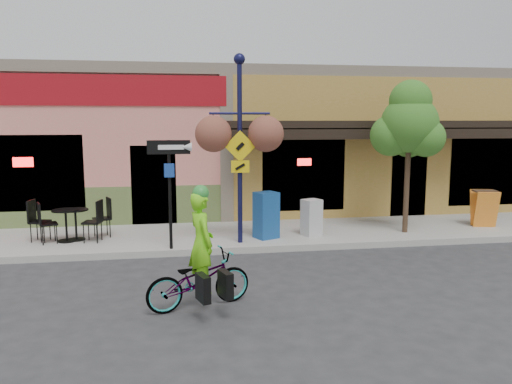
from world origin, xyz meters
The scene contains 14 objects.
ground centered at (0.00, 0.00, 0.00)m, with size 90.00×90.00×0.00m, color #2D2D30.
sidewalk centered at (0.00, 2.00, 0.07)m, with size 24.00×3.00×0.15m, color #9E9B93.
curb centered at (0.00, 0.55, 0.07)m, with size 24.00×0.12×0.15m, color #A8A59E.
building centered at (0.00, 7.50, 2.25)m, with size 18.20×8.20×4.50m, color #E37F70, non-canonical shape.
bicycle centered at (-2.08, -2.57, 0.46)m, with size 0.61×1.74×0.91m, color maroon.
cyclist_rider centered at (-2.03, -2.57, 0.81)m, with size 0.59×0.39×1.63m, color #74E317.
lamp_post centered at (-0.95, 0.97, 2.31)m, with size 1.38×0.55×4.31m, color #12133A, non-canonical shape.
one_way_sign centered at (-2.54, 0.65, 1.35)m, with size 0.92×0.20×2.41m, color black, non-canonical shape.
cafe_set_left centered at (-4.97, 1.70, 0.65)m, with size 1.66×0.83×0.99m, color black, non-canonical shape.
cafe_set_right centered at (-4.77, 1.81, 0.64)m, with size 1.62×0.81×0.97m, color black, non-canonical shape.
newspaper_box_blue centered at (-0.27, 1.31, 0.71)m, with size 0.50×0.45×1.12m, color #17498C, non-canonical shape.
newspaper_box_grey centered at (0.88, 1.40, 0.60)m, with size 0.42×0.38×0.90m, color #BBBBBB, non-canonical shape.
street_tree centered at (3.34, 1.36, 2.08)m, with size 1.51×1.51×3.86m, color #3D7A26, non-canonical shape.
sandwich_board centered at (5.68, 1.49, 0.64)m, with size 0.59×0.43×0.98m, color orange, non-canonical shape.
Camera 1 is at (-2.41, -10.30, 3.01)m, focal length 35.00 mm.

